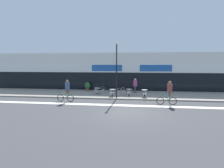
# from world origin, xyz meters

# --- Properties ---
(ground_plane) EXTENTS (120.00, 120.00, 0.00)m
(ground_plane) POSITION_xyz_m (0.00, 0.00, 0.00)
(ground_plane) COLOR #424244
(sidewalk_slab) EXTENTS (40.00, 5.50, 0.12)m
(sidewalk_slab) POSITION_xyz_m (0.00, 7.25, 0.06)
(sidewalk_slab) COLOR gray
(sidewalk_slab) RESTS_ON ground
(storefront_facade) EXTENTS (40.00, 4.06, 5.13)m
(storefront_facade) POSITION_xyz_m (0.00, 11.96, 2.56)
(storefront_facade) COLOR silver
(storefront_facade) RESTS_ON ground
(bike_lane_stripe) EXTENTS (36.00, 0.70, 0.01)m
(bike_lane_stripe) POSITION_xyz_m (0.00, 2.09, 0.00)
(bike_lane_stripe) COLOR silver
(bike_lane_stripe) RESTS_ON ground
(bistro_table_0) EXTENTS (0.76, 0.76, 0.71)m
(bistro_table_0) POSITION_xyz_m (-3.87, 6.94, 0.63)
(bistro_table_0) COLOR black
(bistro_table_0) RESTS_ON sidewalk_slab
(bistro_table_1) EXTENTS (0.66, 0.66, 0.74)m
(bistro_table_1) POSITION_xyz_m (-1.93, 5.94, 0.64)
(bistro_table_1) COLOR black
(bistro_table_1) RESTS_ON sidewalk_slab
(bistro_table_2) EXTENTS (0.73, 0.73, 0.72)m
(bistro_table_2) POSITION_xyz_m (-0.10, 6.40, 0.64)
(bistro_table_2) COLOR black
(bistro_table_2) RESTS_ON sidewalk_slab
(bistro_table_3) EXTENTS (0.62, 0.62, 0.77)m
(bistro_table_3) POSITION_xyz_m (1.57, 5.84, 0.66)
(bistro_table_3) COLOR black
(bistro_table_3) RESTS_ON sidewalk_slab
(cafe_chair_0_near) EXTENTS (0.42, 0.58, 0.90)m
(cafe_chair_0_near) POSITION_xyz_m (-3.87, 6.31, 0.64)
(cafe_chair_0_near) COLOR #B7B2AD
(cafe_chair_0_near) RESTS_ON sidewalk_slab
(cafe_chair_0_side) EXTENTS (0.59, 0.43, 0.90)m
(cafe_chair_0_side) POSITION_xyz_m (-3.24, 6.95, 0.64)
(cafe_chair_0_side) COLOR #B7B2AD
(cafe_chair_0_side) RESTS_ON sidewalk_slab
(cafe_chair_1_near) EXTENTS (0.40, 0.58, 0.90)m
(cafe_chair_1_near) POSITION_xyz_m (-1.93, 5.32, 0.64)
(cafe_chair_1_near) COLOR #B7B2AD
(cafe_chair_1_near) RESTS_ON sidewalk_slab
(cafe_chair_1_side) EXTENTS (0.59, 0.42, 0.90)m
(cafe_chair_1_side) POSITION_xyz_m (-1.30, 5.95, 0.64)
(cafe_chair_1_side) COLOR #B7B2AD
(cafe_chair_1_side) RESTS_ON sidewalk_slab
(cafe_chair_2_near) EXTENTS (0.44, 0.59, 0.90)m
(cafe_chair_2_near) POSITION_xyz_m (-0.11, 5.78, 0.64)
(cafe_chair_2_near) COLOR #B7B2AD
(cafe_chair_2_near) RESTS_ON sidewalk_slab
(cafe_chair_2_side) EXTENTS (0.59, 0.43, 0.90)m
(cafe_chair_2_side) POSITION_xyz_m (-0.73, 6.41, 0.64)
(cafe_chair_2_side) COLOR #B7B2AD
(cafe_chair_2_side) RESTS_ON sidewalk_slab
(cafe_chair_3_near) EXTENTS (0.40, 0.57, 0.90)m
(cafe_chair_3_near) POSITION_xyz_m (1.57, 5.22, 0.64)
(cafe_chair_3_near) COLOR #B7B2AD
(cafe_chair_3_near) RESTS_ON sidewalk_slab
(planter_pot) EXTENTS (0.72, 0.72, 1.12)m
(planter_pot) POSITION_xyz_m (-5.69, 9.23, 0.73)
(planter_pot) COLOR brown
(planter_pot) RESTS_ON sidewalk_slab
(lamp_post) EXTENTS (0.26, 0.26, 5.74)m
(lamp_post) POSITION_xyz_m (-1.38, 4.85, 3.40)
(lamp_post) COLOR black
(lamp_post) RESTS_ON sidewalk_slab
(cyclist_0) EXTENTS (1.75, 0.52, 2.14)m
(cyclist_0) POSITION_xyz_m (-6.06, 2.96, 1.25)
(cyclist_0) COLOR black
(cyclist_0) RESTS_ON ground
(cyclist_1) EXTENTS (1.78, 0.52, 2.17)m
(cyclist_1) POSITION_xyz_m (3.54, 2.78, 1.26)
(cyclist_1) COLOR black
(cyclist_1) RESTS_ON ground
(pedestrian_near_end) EXTENTS (0.53, 0.53, 1.80)m
(pedestrian_near_end) POSITION_xyz_m (0.59, 8.28, 1.19)
(pedestrian_near_end) COLOR #4C3D2D
(pedestrian_near_end) RESTS_ON sidewalk_slab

